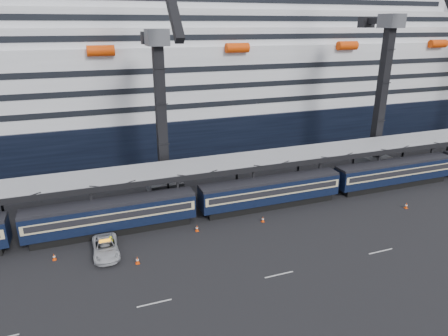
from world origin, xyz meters
The scene contains 13 objects.
ground centered at (0.00, 0.00, 0.00)m, with size 260.00×260.00×0.00m, color black.
train centered at (-4.65, 10.00, 2.20)m, with size 133.05×3.00×4.05m.
canopy centered at (0.00, 14.00, 5.25)m, with size 130.00×6.25×5.53m.
cruise_ship centered at (-1.08, 45.99, 12.34)m, with size 214.09×28.84×34.00m.
crane_dark_near centered at (-20.00, 18.59, 11.93)m, with size 4.50×17.75×35.08m.
crane_dark_mid centered at (15.00, 17.59, 13.36)m, with size 4.50×18.24×39.64m.
pickup_truck centered at (-29.20, 5.44, 0.77)m, with size 2.55×5.54×1.54m, color #B0B3B8.
worker centered at (-28.58, 6.07, 0.83)m, with size 0.61×0.40×1.67m, color #E5EB0C.
traffic_cone_a centered at (-34.23, 6.18, 0.36)m, with size 0.37×0.37×0.73m.
traffic_cone_b centered at (-18.92, 6.92, 0.38)m, with size 0.39×0.39×0.77m.
traffic_cone_c centered at (-26.41, 2.58, 0.39)m, with size 0.40×0.40×0.79m.
traffic_cone_d centered at (-10.79, 6.36, 0.35)m, with size 0.35×0.35×0.71m.
traffic_cone_e centered at (8.33, 3.35, 0.40)m, with size 0.40×0.40×0.81m.
Camera 1 is at (-30.15, -32.55, 22.55)m, focal length 32.00 mm.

